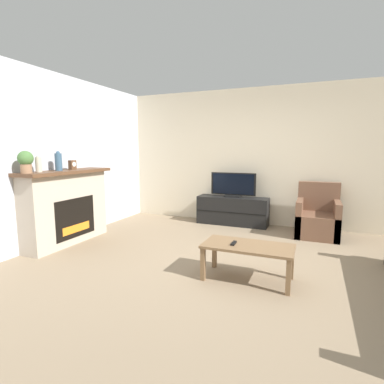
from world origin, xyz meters
name	(u,v)px	position (x,y,z in m)	size (l,w,h in m)	color
ground_plane	(229,264)	(0.00, 0.00, 0.00)	(24.00, 24.00, 0.00)	#89755B
wall_back	(262,157)	(0.00, 2.37, 1.35)	(12.00, 0.06, 2.70)	beige
wall_left	(58,159)	(-2.88, 0.00, 1.35)	(0.06, 12.00, 2.70)	silver
fireplace	(66,206)	(-2.67, -0.10, 0.60)	(0.48, 1.60, 1.18)	#B7A893
mantel_vase_left	(39,164)	(-2.65, -0.58, 1.29)	(0.08, 0.08, 0.24)	beige
mantel_vase_centre_left	(58,161)	(-2.65, -0.22, 1.32)	(0.10, 0.10, 0.30)	#385670
mantel_clock	(72,165)	(-2.65, 0.06, 1.25)	(0.08, 0.11, 0.15)	brown
potted_plant	(26,161)	(-2.65, -0.78, 1.35)	(0.20, 0.20, 0.30)	#936B4C
tv_stand	(233,211)	(-0.51, 2.10, 0.28)	(1.41, 0.41, 0.56)	black
tv	(233,186)	(-0.51, 2.09, 0.78)	(0.90, 0.18, 0.48)	black
armchair	(317,219)	(1.06, 1.88, 0.30)	(0.70, 0.76, 0.92)	brown
coffee_table	(248,250)	(0.32, -0.38, 0.36)	(1.02, 0.51, 0.42)	brown
remote	(234,243)	(0.16, -0.41, 0.43)	(0.04, 0.15, 0.02)	black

